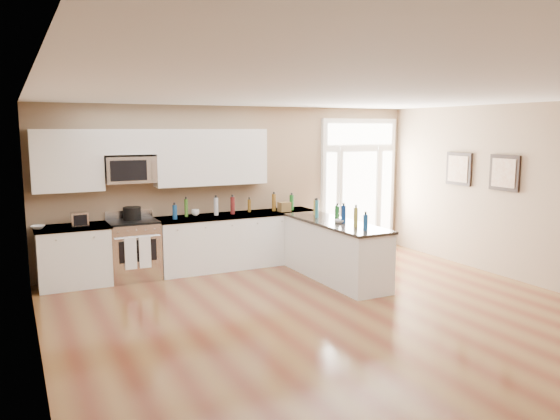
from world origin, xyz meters
name	(u,v)px	position (x,y,z in m)	size (l,w,h in m)	color
ground	(369,334)	(0.00, 0.00, 0.00)	(8.00, 8.00, 0.00)	#5B2B19
room_shell	(372,191)	(0.00, 0.00, 1.71)	(8.00, 8.00, 8.00)	#90775B
back_cabinet_left	(74,258)	(-2.87, 3.69, 0.44)	(1.10, 0.66, 0.94)	white
back_cabinet_right	(238,242)	(-0.16, 3.69, 0.44)	(2.85, 0.66, 0.94)	white
peninsula_cabinet	(335,252)	(0.93, 2.24, 0.43)	(0.69, 2.32, 0.94)	white
upper_cabinet_left	(67,161)	(-2.88, 3.83, 1.93)	(1.04, 0.33, 0.95)	white
upper_cabinet_right	(211,157)	(-0.57, 3.83, 1.93)	(1.94, 0.33, 0.95)	white
upper_cabinet_short	(128,142)	(-1.95, 3.83, 2.20)	(0.82, 0.33, 0.40)	white
microwave	(130,170)	(-1.95, 3.80, 1.76)	(0.78, 0.41, 0.42)	silver
entry_door	(359,185)	(2.55, 3.95, 1.30)	(1.70, 0.10, 2.60)	white
wall_art_near	(459,169)	(3.47, 2.20, 1.70)	(0.05, 0.58, 0.58)	black
wall_art_far	(504,173)	(3.47, 1.20, 1.70)	(0.05, 0.58, 0.58)	black
kitchen_range	(134,250)	(-1.96, 3.69, 0.48)	(0.77, 0.69, 1.08)	silver
stockpot	(132,213)	(-1.95, 3.79, 1.06)	(0.29, 0.29, 0.22)	black
toaster_oven	(80,219)	(-2.77, 3.63, 1.05)	(0.25, 0.19, 0.21)	silver
cardboard_box	(284,207)	(0.68, 3.55, 1.02)	(0.21, 0.15, 0.17)	brown
bowl_left	(38,227)	(-3.35, 3.66, 0.96)	(0.20, 0.20, 0.05)	white
bowl_peninsula	(340,221)	(0.92, 2.10, 0.97)	(0.17, 0.17, 0.05)	white
cup_counter	(195,212)	(-0.88, 3.81, 0.99)	(0.13, 0.13, 0.11)	white
counter_bottles	(279,209)	(0.33, 3.06, 1.08)	(2.41, 2.45, 0.31)	#19591E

